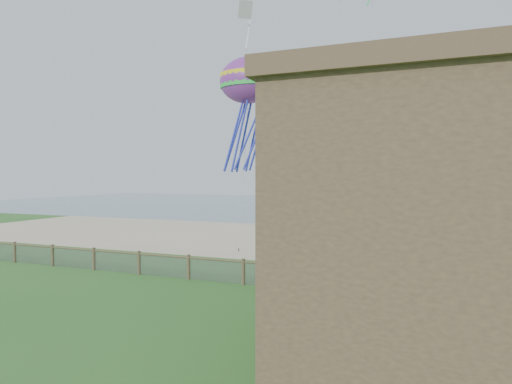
% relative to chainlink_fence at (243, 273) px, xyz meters
% --- Properties ---
extents(ground, '(160.00, 160.00, 0.00)m').
position_rel_chainlink_fence_xyz_m(ground, '(0.00, -6.00, -0.55)').
color(ground, '#2B6121').
rests_on(ground, ground).
extents(sand_beach, '(72.00, 20.00, 0.02)m').
position_rel_chainlink_fence_xyz_m(sand_beach, '(0.00, 16.00, -0.55)').
color(sand_beach, '#BCAE88').
rests_on(sand_beach, ground).
extents(ocean, '(160.00, 68.00, 0.02)m').
position_rel_chainlink_fence_xyz_m(ocean, '(0.00, 60.00, -0.55)').
color(ocean, slate).
rests_on(ocean, ground).
extents(chainlink_fence, '(36.20, 0.20, 1.25)m').
position_rel_chainlink_fence_xyz_m(chainlink_fence, '(0.00, 0.00, 0.00)').
color(chainlink_fence, '#4B402A').
rests_on(chainlink_fence, ground).
extents(picnic_table, '(2.07, 1.60, 0.84)m').
position_rel_chainlink_fence_xyz_m(picnic_table, '(2.67, -1.00, -0.13)').
color(picnic_table, '#4F3B2D').
rests_on(picnic_table, ground).
extents(octopus_kite, '(4.14, 3.40, 7.41)m').
position_rel_chainlink_fence_xyz_m(octopus_kite, '(-2.17, 5.73, 8.53)').
color(octopus_kite, '#D82245').
extents(kite_white, '(2.10, 2.19, 2.87)m').
position_rel_chainlink_fence_xyz_m(kite_white, '(-4.32, 10.26, 15.64)').
color(kite_white, silver).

